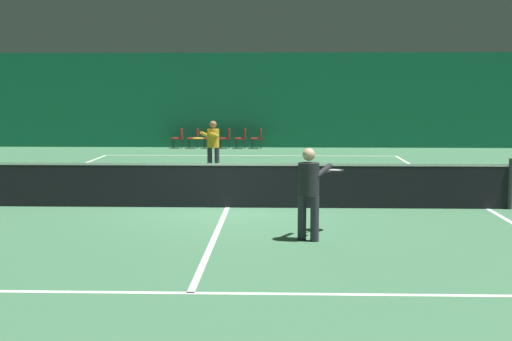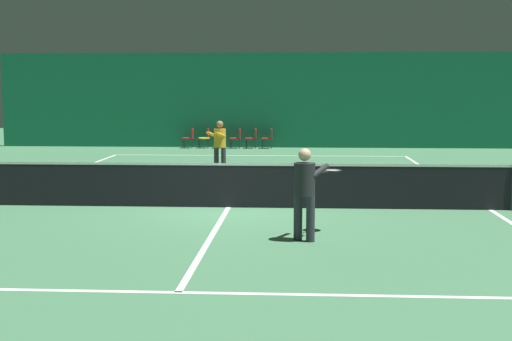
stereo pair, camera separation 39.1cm
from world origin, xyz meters
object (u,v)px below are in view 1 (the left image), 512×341
courtside_chair_3 (227,137)px  courtside_chair_1 (195,137)px  tennis_net (227,184)px  courtside_chair_0 (179,137)px  courtside_chair_2 (211,137)px  courtside_chair_5 (258,137)px  player_far (213,143)px  player_near (310,187)px  courtside_chair_4 (242,137)px

courtside_chair_3 → courtside_chair_1: bearing=-90.0°
tennis_net → courtside_chair_0: bearing=101.7°
courtside_chair_2 → courtside_chair_5: same height
courtside_chair_3 → tennis_net: bearing=4.2°
player_far → courtside_chair_1: size_ratio=1.86×
courtside_chair_5 → tennis_net: bearing=-0.8°
courtside_chair_2 → player_near: bearing=10.5°
courtside_chair_1 → courtside_chair_5: (2.70, 0.00, 0.00)m
player_near → courtside_chair_0: size_ratio=1.84×
tennis_net → courtside_chair_5: 15.22m
player_near → courtside_chair_5: player_near is taller
tennis_net → player_far: 6.36m
courtside_chair_0 → courtside_chair_2: 1.35m
courtside_chair_1 → courtside_chair_4: (2.03, 0.00, 0.00)m
courtside_chair_3 → courtside_chair_5: bearing=90.0°
player_near → courtside_chair_4: bearing=37.7°
player_far → courtside_chair_2: player_far is taller
player_far → courtside_chair_4: (0.44, 8.93, -0.43)m
tennis_net → courtside_chair_0: (-3.16, 15.21, -0.03)m
courtside_chair_0 → courtside_chair_2: same height
courtside_chair_5 → player_far: bearing=-7.1°
courtside_chair_0 → courtside_chair_1: size_ratio=1.00×
courtside_chair_3 → courtside_chair_4: (0.68, 0.00, 0.00)m
courtside_chair_2 → courtside_chair_3: (0.68, 0.00, 0.00)m
tennis_net → player_far: bearing=98.1°
courtside_chair_4 → courtside_chair_1: bearing=-90.0°
tennis_net → courtside_chair_2: size_ratio=14.29×
player_near → courtside_chair_0: bearing=45.8°
player_far → courtside_chair_3: bearing=-156.5°
courtside_chair_0 → courtside_chair_5: bearing=90.0°
courtside_chair_5 → player_near: bearing=4.3°
courtside_chair_1 → courtside_chair_2: size_ratio=1.00×
courtside_chair_4 → player_near: bearing=6.4°
courtside_chair_1 → courtside_chair_3: bearing=90.0°
courtside_chair_4 → courtside_chair_5: size_ratio=1.00×
tennis_net → courtside_chair_3: tennis_net is taller
player_near → player_far: bearing=46.1°
courtside_chair_0 → courtside_chair_3: bearing=90.0°
player_near → tennis_net: bearing=57.9°
courtside_chair_1 → courtside_chair_2: 0.68m
player_far → player_near: bearing=36.7°
courtside_chair_1 → tennis_net: bearing=9.3°
courtside_chair_0 → tennis_net: bearing=11.7°
tennis_net → player_near: player_near is taller
courtside_chair_1 → player_near: bearing=12.5°
courtside_chair_2 → courtside_chair_4: size_ratio=1.00×
player_far → courtside_chair_1: 9.08m
courtside_chair_1 → courtside_chair_2: bearing=90.0°
tennis_net → player_far: size_ratio=7.67×
tennis_net → courtside_chair_1: tennis_net is taller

